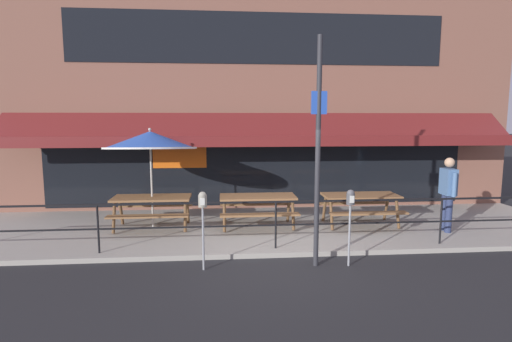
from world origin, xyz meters
TOP-DOWN VIEW (x-y plane):
  - ground_plane at (0.00, 0.00)m, footprint 120.00×120.00m
  - patio_deck at (0.00, 2.00)m, footprint 15.00×4.00m
  - restaurant_building at (-0.00, 4.22)m, footprint 15.00×1.60m
  - patio_railing at (0.00, 0.30)m, footprint 13.84×0.04m
  - picnic_table_left at (-2.72, 1.99)m, footprint 1.80×1.42m
  - picnic_table_centre at (-0.22, 1.91)m, footprint 1.80×1.42m
  - picnic_table_right at (2.28, 1.85)m, footprint 1.80×1.42m
  - patio_umbrella_left at (-2.72, 2.03)m, footprint 2.14×2.14m
  - pedestrian_walking at (4.09, 1.18)m, footprint 0.25×0.62m
  - parking_meter_near at (-1.40, -0.49)m, footprint 0.15×0.16m
  - parking_meter_far at (1.24, -0.52)m, footprint 0.15×0.16m
  - street_sign_pole at (0.64, -0.45)m, footprint 0.28×0.09m

SIDE VIEW (x-z plane):
  - ground_plane at x=0.00m, z-range 0.00..0.00m
  - patio_deck at x=0.00m, z-range 0.00..0.10m
  - picnic_table_left at x=-2.72m, z-range 0.33..1.08m
  - picnic_table_centre at x=-0.22m, z-range 0.33..1.08m
  - picnic_table_right at x=2.28m, z-range 0.33..1.08m
  - patio_railing at x=0.00m, z-range 0.32..1.28m
  - pedestrian_walking at x=4.09m, z-range 0.20..1.91m
  - parking_meter_near at x=-1.40m, z-range 0.44..1.86m
  - parking_meter_far at x=1.24m, z-range 0.44..1.86m
  - street_sign_pole at x=0.64m, z-range 0.06..4.17m
  - patio_umbrella_left at x=-2.72m, z-range 0.99..3.37m
  - restaurant_building at x=0.00m, z-range -0.02..6.99m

